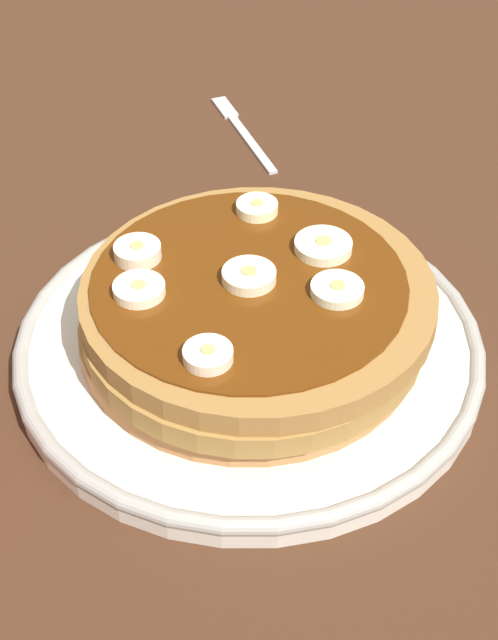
% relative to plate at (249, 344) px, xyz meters
% --- Properties ---
extents(ground_plane, '(1.40, 1.40, 0.03)m').
position_rel_plate_xyz_m(ground_plane, '(0.00, 0.00, -0.02)').
color(ground_plane, '#422616').
extents(plate, '(0.28, 0.28, 0.02)m').
position_rel_plate_xyz_m(plate, '(0.00, 0.00, 0.00)').
color(plate, silver).
rests_on(plate, ground_plane).
extents(pancake_stack, '(0.21, 0.21, 0.04)m').
position_rel_plate_xyz_m(pancake_stack, '(0.00, -0.00, 0.03)').
color(pancake_stack, '#B07746').
rests_on(pancake_stack, plate).
extents(banana_slice_0, '(0.03, 0.03, 0.01)m').
position_rel_plate_xyz_m(banana_slice_0, '(-0.00, 0.00, 0.05)').
color(banana_slice_0, '#F7E3B7').
rests_on(banana_slice_0, pancake_stack).
extents(banana_slice_1, '(0.03, 0.03, 0.01)m').
position_rel_plate_xyz_m(banana_slice_1, '(0.06, 0.03, 0.05)').
color(banana_slice_1, '#FCF3B3').
rests_on(banana_slice_1, pancake_stack).
extents(banana_slice_2, '(0.03, 0.03, 0.01)m').
position_rel_plate_xyz_m(banana_slice_2, '(-0.04, 0.05, 0.05)').
color(banana_slice_2, '#FEF3C6').
rests_on(banana_slice_2, pancake_stack).
extents(banana_slice_3, '(0.03, 0.03, 0.01)m').
position_rel_plate_xyz_m(banana_slice_3, '(-0.01, 0.07, 0.05)').
color(banana_slice_3, '#FCE3C0').
rests_on(banana_slice_3, pancake_stack).
extents(banana_slice_4, '(0.03, 0.03, 0.01)m').
position_rel_plate_xyz_m(banana_slice_4, '(0.05, -0.03, 0.05)').
color(banana_slice_4, '#FCF1C3').
rests_on(banana_slice_4, pancake_stack).
extents(banana_slice_5, '(0.03, 0.03, 0.01)m').
position_rel_plate_xyz_m(banana_slice_5, '(0.01, -0.05, 0.05)').
color(banana_slice_5, '#EBEFC5').
rests_on(banana_slice_5, pancake_stack).
extents(banana_slice_6, '(0.03, 0.03, 0.01)m').
position_rel_plate_xyz_m(banana_slice_6, '(-0.07, -0.01, 0.05)').
color(banana_slice_6, '#F6E3C3').
rests_on(banana_slice_6, pancake_stack).
extents(fork, '(0.09, 0.10, 0.01)m').
position_rel_plate_xyz_m(fork, '(0.24, 0.13, -0.01)').
color(fork, silver).
rests_on(fork, ground_plane).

